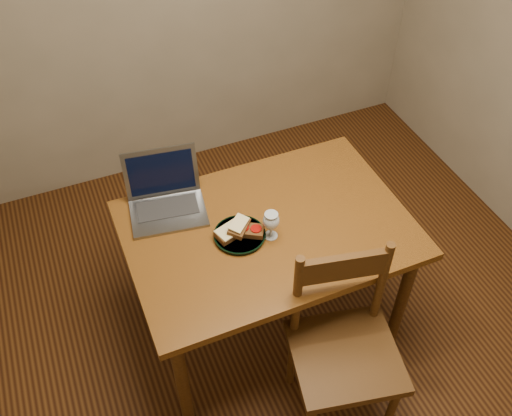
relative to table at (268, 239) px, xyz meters
name	(u,v)px	position (x,y,z in m)	size (l,w,h in m)	color
floor	(290,327)	(0.10, -0.10, -0.66)	(3.20, 3.20, 0.02)	black
table	(268,239)	(0.00, 0.00, 0.00)	(1.30, 0.90, 0.74)	#46250B
chair	(345,344)	(0.11, -0.57, -0.13)	(0.54, 0.52, 0.49)	#391E0B
plate	(240,235)	(-0.14, -0.01, 0.10)	(0.24, 0.24, 0.02)	black
sandwich_cheese	(230,232)	(-0.18, 0.00, 0.13)	(0.13, 0.08, 0.04)	#381E0C
sandwich_tomato	(250,230)	(-0.10, -0.02, 0.13)	(0.13, 0.07, 0.04)	#381E0C
sandwich_top	(239,226)	(-0.14, 0.00, 0.15)	(0.12, 0.07, 0.04)	#381E0C
milk_glass	(271,225)	(-0.01, -0.06, 0.16)	(0.08, 0.08, 0.15)	white
laptop	(165,194)	(-0.39, 0.32, 0.15)	(0.39, 0.37, 0.25)	slate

